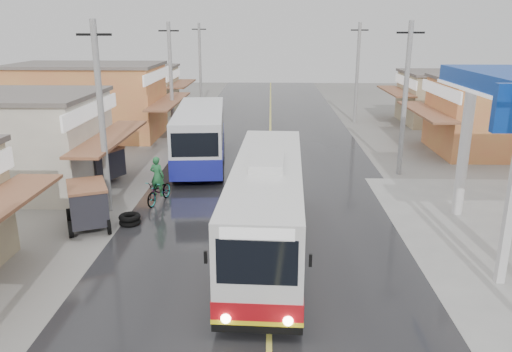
# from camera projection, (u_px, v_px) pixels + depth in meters

# --- Properties ---
(ground) EXTENTS (120.00, 120.00, 0.00)m
(ground) POSITION_uv_depth(u_px,v_px,m) (269.00, 335.00, 12.98)
(ground) COLOR slate
(ground) RESTS_ON ground
(road) EXTENTS (12.00, 90.00, 0.02)m
(road) POSITION_uv_depth(u_px,v_px,m) (270.00, 173.00, 27.33)
(road) COLOR black
(road) RESTS_ON ground
(centre_line) EXTENTS (0.15, 90.00, 0.01)m
(centre_line) POSITION_uv_depth(u_px,v_px,m) (270.00, 172.00, 27.33)
(centre_line) COLOR #D8CC4C
(centre_line) RESTS_ON road
(shopfronts_left) EXTENTS (11.00, 44.00, 5.20)m
(shopfronts_left) POSITION_uv_depth(u_px,v_px,m) (58.00, 157.00, 30.56)
(shopfronts_left) COLOR tan
(shopfronts_left) RESTS_ON ground
(utility_poles_left) EXTENTS (1.60, 50.00, 8.00)m
(utility_poles_left) POSITION_uv_depth(u_px,v_px,m) (148.00, 167.00, 28.49)
(utility_poles_left) COLOR gray
(utility_poles_left) RESTS_ON ground
(utility_poles_right) EXTENTS (1.60, 36.00, 8.00)m
(utility_poles_right) POSITION_uv_depth(u_px,v_px,m) (398.00, 174.00, 27.14)
(utility_poles_right) COLOR gray
(utility_poles_right) RESTS_ON ground
(coach_bus) EXTENTS (2.93, 11.26, 3.49)m
(coach_bus) POSITION_uv_depth(u_px,v_px,m) (267.00, 206.00, 17.49)
(coach_bus) COLOR silver
(coach_bus) RESTS_ON road
(second_bus) EXTENTS (3.41, 9.85, 3.21)m
(second_bus) POSITION_uv_depth(u_px,v_px,m) (200.00, 135.00, 28.56)
(second_bus) COLOR silver
(second_bus) RESTS_ON road
(cyclist) EXTENTS (1.28, 2.19, 2.23)m
(cyclist) POSITION_uv_depth(u_px,v_px,m) (159.00, 188.00, 22.48)
(cyclist) COLOR black
(cyclist) RESTS_ON ground
(tricycle_near) EXTENTS (2.35, 2.59, 1.80)m
(tricycle_near) POSITION_uv_depth(u_px,v_px,m) (88.00, 203.00, 19.63)
(tricycle_near) COLOR #26262D
(tricycle_near) RESTS_ON ground
(tricycle_far) EXTENTS (2.28, 2.73, 1.79)m
(tricycle_far) POSITION_uv_depth(u_px,v_px,m) (101.00, 164.00, 25.20)
(tricycle_far) COLOR #26262D
(tricycle_far) RESTS_ON ground
(tyre_stack) EXTENTS (0.87, 0.87, 0.45)m
(tyre_stack) POSITION_uv_depth(u_px,v_px,m) (130.00, 219.00, 20.15)
(tyre_stack) COLOR black
(tyre_stack) RESTS_ON ground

